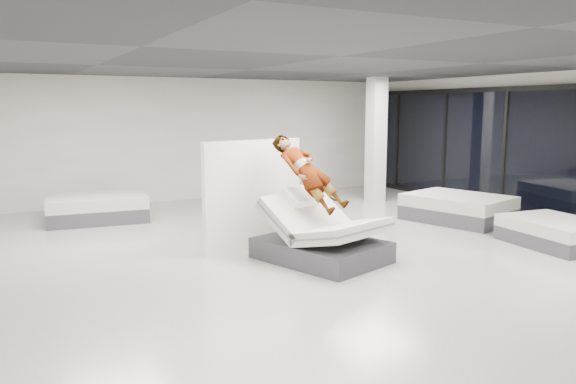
# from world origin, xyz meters

# --- Properties ---
(room) EXTENTS (14.00, 14.04, 3.20)m
(room) POSITION_xyz_m (0.00, 0.00, 1.60)
(room) COLOR #AAA9A1
(room) RESTS_ON ground
(hero_bed) EXTENTS (1.94, 2.25, 1.15)m
(hero_bed) POSITION_xyz_m (-0.21, 0.15, 0.36)
(hero_bed) COLOR #3D3D42
(hero_bed) RESTS_ON floor
(person) EXTENTS (1.01, 1.54, 1.45)m
(person) POSITION_xyz_m (-0.30, 0.45, 1.18)
(person) COLOR slate
(person) RESTS_ON hero_bed
(remote) EXTENTS (0.09, 0.15, 0.08)m
(remote) POSITION_xyz_m (0.01, 0.18, 0.99)
(remote) COLOR black
(remote) RESTS_ON person
(divider_panel) EXTENTS (2.03, 0.62, 1.88)m
(divider_panel) POSITION_xyz_m (-0.82, 1.43, 0.94)
(divider_panel) COLOR silver
(divider_panel) RESTS_ON floor
(flat_bed_right_far) EXTENTS (2.03, 2.39, 0.56)m
(flat_bed_right_far) POSITION_xyz_m (4.03, 1.53, 0.28)
(flat_bed_right_far) COLOR #3D3D42
(flat_bed_right_far) RESTS_ON floor
(flat_bed_right_near) EXTENTS (1.45, 1.84, 0.47)m
(flat_bed_right_near) POSITION_xyz_m (4.00, -0.93, 0.24)
(flat_bed_right_near) COLOR #3D3D42
(flat_bed_right_near) RESTS_ON floor
(flat_bed_left_far) EXTENTS (2.17, 1.71, 0.56)m
(flat_bed_left_far) POSITION_xyz_m (-2.89, 5.18, 0.28)
(flat_bed_left_far) COLOR #3D3D42
(flat_bed_left_far) RESTS_ON floor
(column) EXTENTS (0.40, 0.40, 3.20)m
(column) POSITION_xyz_m (4.00, 4.50, 1.60)
(column) COLOR silver
(column) RESTS_ON floor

